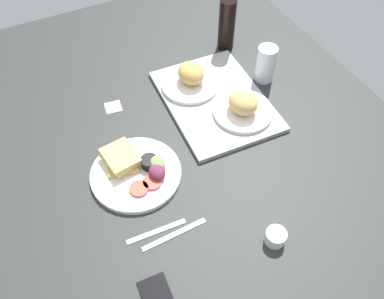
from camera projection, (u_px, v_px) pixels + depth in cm
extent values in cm
cube|color=#282D2B|center=(181.00, 159.00, 125.16)|extent=(190.00, 150.00, 3.00)
cube|color=#9EA0A3|center=(215.00, 100.00, 138.46)|extent=(46.46, 35.03, 1.60)
cylinder|color=white|center=(190.00, 84.00, 141.47)|extent=(20.48, 20.48, 1.40)
ellipsoid|color=tan|center=(191.00, 73.00, 138.74)|extent=(10.48, 9.05, 7.15)
cylinder|color=white|center=(243.00, 111.00, 133.10)|extent=(20.17, 20.17, 1.40)
ellipsoid|color=#DBB266|center=(243.00, 102.00, 129.60)|extent=(10.81, 9.33, 7.37)
cylinder|color=white|center=(136.00, 174.00, 118.84)|extent=(27.38, 27.38, 1.60)
cube|color=tan|center=(121.00, 161.00, 120.03)|extent=(12.67, 11.14, 1.40)
cube|color=#B2C66B|center=(121.00, 158.00, 119.09)|extent=(12.79, 11.30, 1.00)
cube|color=#DBB266|center=(120.00, 156.00, 118.16)|extent=(12.09, 10.37, 1.40)
cylinder|color=#D14738|center=(139.00, 189.00, 114.08)|extent=(5.60, 5.60, 0.80)
cylinder|color=#D14738|center=(152.00, 182.00, 115.53)|extent=(5.60, 5.60, 0.80)
cylinder|color=black|center=(149.00, 162.00, 118.76)|extent=(5.20, 5.20, 3.00)
cylinder|color=#EFEACC|center=(149.00, 160.00, 117.90)|extent=(4.26, 4.26, 0.60)
ellipsoid|color=#729E4C|center=(157.00, 164.00, 117.87)|extent=(6.00, 4.80, 3.60)
ellipsoid|color=#6B2D47|center=(157.00, 171.00, 116.20)|extent=(6.00, 4.80, 3.60)
cylinder|color=silver|center=(266.00, 64.00, 141.43)|extent=(7.00, 7.00, 13.72)
cylinder|color=black|center=(227.00, 25.00, 150.82)|extent=(6.40, 6.40, 20.37)
cylinder|color=silver|center=(275.00, 237.00, 104.61)|extent=(5.60, 5.60, 4.00)
cube|color=#B7B7BC|center=(156.00, 231.00, 107.56)|extent=(2.40, 17.05, 0.50)
cube|color=#B7B7BC|center=(174.00, 234.00, 107.00)|extent=(1.90, 19.03, 0.50)
cube|color=pink|center=(113.00, 107.00, 137.50)|extent=(6.27, 6.27, 0.12)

